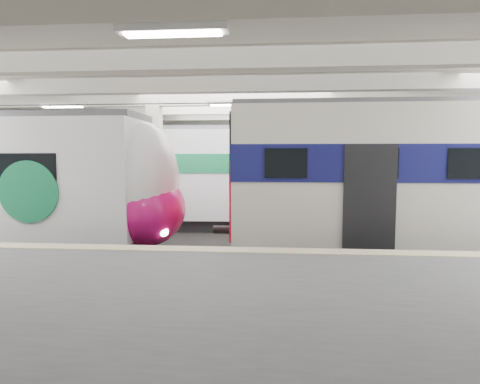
{
  "coord_description": "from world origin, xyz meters",
  "views": [
    {
      "loc": [
        1.45,
        -11.81,
        3.14
      ],
      "look_at": [
        0.38,
        1.0,
        2.0
      ],
      "focal_mm": 30.0,
      "sensor_mm": 36.0,
      "label": 1
    }
  ],
  "objects": [
    {
      "name": "station_hall",
      "position": [
        0.0,
        -1.74,
        3.24
      ],
      "size": [
        36.0,
        24.0,
        5.75
      ],
      "color": "black",
      "rests_on": "ground"
    },
    {
      "name": "far_train",
      "position": [
        -3.71,
        5.5,
        2.28
      ],
      "size": [
        13.9,
        3.29,
        4.42
      ],
      "rotation": [
        0.0,
        0.0,
        0.03
      ],
      "color": "white",
      "rests_on": "ground"
    }
  ]
}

